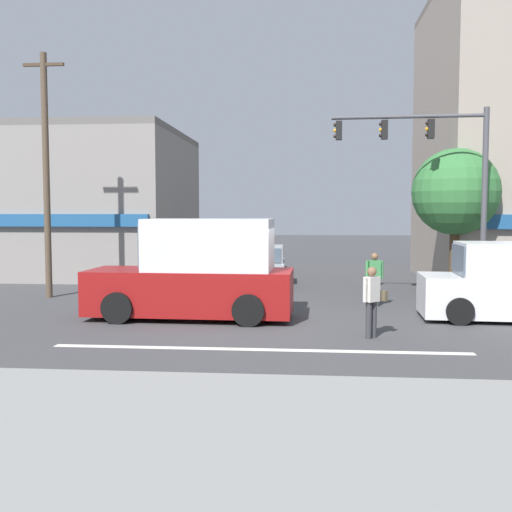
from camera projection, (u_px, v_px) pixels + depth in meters
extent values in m
plane|color=#3D3D3F|center=(270.00, 320.00, 16.25)|extent=(120.00, 120.00, 0.00)
cube|color=silver|center=(259.00, 349.00, 12.78)|extent=(9.00, 0.24, 0.01)
cube|color=gray|center=(227.00, 431.00, 7.80)|extent=(40.00, 5.00, 0.16)
cube|color=gray|center=(67.00, 206.00, 28.86)|extent=(11.16, 9.37, 6.41)
cube|color=#1E5184|center=(20.00, 220.00, 24.16)|extent=(10.60, 0.24, 0.50)
cube|color=#635F5B|center=(66.00, 136.00, 28.62)|extent=(11.16, 9.37, 0.30)
cylinder|color=#4C3823|center=(454.00, 260.00, 20.78)|extent=(0.32, 0.32, 2.51)
sphere|color=#337038|center=(456.00, 192.00, 20.60)|extent=(2.98, 2.98, 2.98)
cylinder|color=brown|center=(46.00, 177.00, 20.30)|extent=(0.22, 0.22, 8.26)
cube|color=#473828|center=(43.00, 65.00, 20.02)|extent=(1.40, 0.12, 0.10)
cylinder|color=brown|center=(507.00, 181.00, 21.45)|extent=(0.22, 0.22, 8.08)
cube|color=#473828|center=(510.00, 78.00, 21.18)|extent=(1.40, 0.12, 0.10)
cylinder|color=#47474C|center=(484.00, 207.00, 18.85)|extent=(0.18, 0.18, 6.20)
cylinder|color=#47474C|center=(408.00, 117.00, 18.94)|extent=(4.80, 0.29, 0.12)
cube|color=black|center=(431.00, 129.00, 18.88)|extent=(0.21, 0.25, 0.60)
sphere|color=black|center=(427.00, 123.00, 18.88)|extent=(0.12, 0.12, 0.12)
sphere|color=orange|center=(427.00, 129.00, 18.89)|extent=(0.12, 0.12, 0.12)
sphere|color=black|center=(427.00, 135.00, 18.90)|extent=(0.12, 0.12, 0.12)
cube|color=black|center=(385.00, 130.00, 19.05)|extent=(0.21, 0.25, 0.60)
sphere|color=black|center=(381.00, 124.00, 19.06)|extent=(0.12, 0.12, 0.12)
sphere|color=orange|center=(381.00, 130.00, 19.07)|extent=(0.12, 0.12, 0.12)
sphere|color=black|center=(381.00, 136.00, 19.08)|extent=(0.12, 0.12, 0.12)
cube|color=black|center=(339.00, 131.00, 19.23)|extent=(0.21, 0.25, 0.60)
sphere|color=black|center=(335.00, 125.00, 19.23)|extent=(0.12, 0.12, 0.12)
sphere|color=orange|center=(335.00, 131.00, 19.25)|extent=(0.12, 0.12, 0.12)
sphere|color=black|center=(335.00, 136.00, 19.26)|extent=(0.12, 0.12, 0.12)
cube|color=maroon|center=(190.00, 291.00, 16.49)|extent=(5.64, 2.12, 1.20)
cube|color=silver|center=(210.00, 244.00, 16.33)|extent=(3.44, 1.97, 1.40)
cube|color=#475666|center=(148.00, 244.00, 16.52)|extent=(0.10, 1.75, 1.19)
cylinder|color=black|center=(117.00, 308.00, 15.71)|extent=(0.85, 0.26, 0.84)
cylinder|color=black|center=(140.00, 297.00, 17.70)|extent=(0.85, 0.26, 0.84)
cylinder|color=black|center=(248.00, 310.00, 15.33)|extent=(0.85, 0.26, 0.84)
cylinder|color=black|center=(257.00, 299.00, 17.31)|extent=(0.85, 0.26, 0.84)
cube|color=silver|center=(508.00, 296.00, 16.22)|extent=(4.68, 2.05, 1.10)
cube|color=#475666|center=(458.00, 259.00, 16.32)|extent=(0.14, 1.66, 0.76)
cylinder|color=black|center=(460.00, 311.00, 15.52)|extent=(0.73, 0.23, 0.72)
cylinder|color=black|center=(447.00, 301.00, 17.34)|extent=(0.73, 0.23, 0.72)
cube|color=#999EA3|center=(263.00, 272.00, 24.06)|extent=(1.85, 4.16, 0.80)
cube|color=#999EA3|center=(263.00, 254.00, 24.10)|extent=(1.63, 1.96, 0.64)
cube|color=#475666|center=(262.00, 255.00, 23.14)|extent=(1.44, 0.11, 0.54)
cylinder|color=black|center=(284.00, 281.00, 22.76)|extent=(0.20, 0.65, 0.64)
cylinder|color=black|center=(240.00, 281.00, 22.85)|extent=(0.20, 0.65, 0.64)
cylinder|color=black|center=(285.00, 274.00, 25.29)|extent=(0.20, 0.65, 0.64)
cylinder|color=black|center=(245.00, 274.00, 25.38)|extent=(0.20, 0.65, 0.64)
cylinder|color=#333338|center=(377.00, 293.00, 18.62)|extent=(0.14, 0.14, 0.86)
cylinder|color=#333338|center=(371.00, 293.00, 18.60)|extent=(0.14, 0.14, 0.86)
cube|color=#3F8C4C|center=(374.00, 270.00, 18.55)|extent=(0.40, 0.29, 0.58)
sphere|color=brown|center=(375.00, 256.00, 18.52)|extent=(0.22, 0.22, 0.22)
cylinder|color=#3F8C4C|center=(382.00, 270.00, 18.58)|extent=(0.09, 0.09, 0.56)
cylinder|color=#3F8C4C|center=(367.00, 270.00, 18.52)|extent=(0.09, 0.09, 0.56)
cylinder|color=#333338|center=(369.00, 320.00, 13.87)|extent=(0.14, 0.14, 0.86)
cylinder|color=#333338|center=(374.00, 319.00, 13.98)|extent=(0.14, 0.14, 0.86)
cube|color=beige|center=(372.00, 289.00, 13.87)|extent=(0.41, 0.41, 0.58)
sphere|color=brown|center=(372.00, 272.00, 13.84)|extent=(0.22, 0.22, 0.22)
cylinder|color=beige|center=(365.00, 290.00, 13.72)|extent=(0.09, 0.09, 0.56)
cylinder|color=beige|center=(378.00, 288.00, 14.03)|extent=(0.09, 0.09, 0.56)
cube|color=brown|center=(382.00, 295.00, 14.06)|extent=(0.28, 0.28, 0.24)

